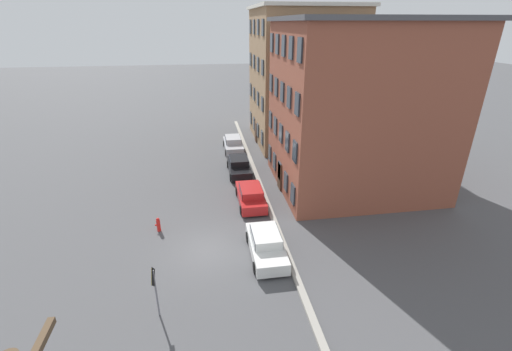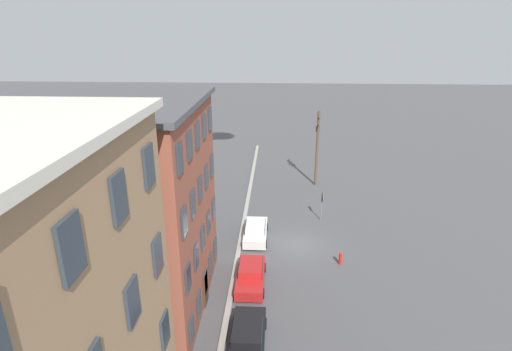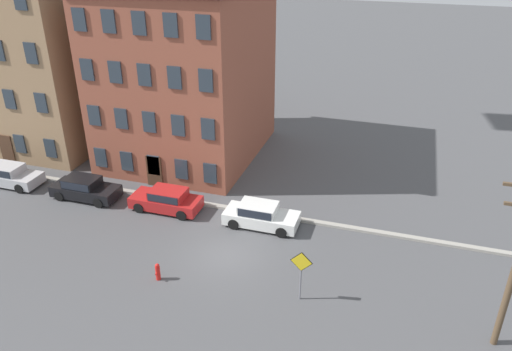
% 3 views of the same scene
% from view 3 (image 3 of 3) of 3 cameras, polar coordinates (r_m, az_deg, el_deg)
% --- Properties ---
extents(ground_plane, '(200.00, 200.00, 0.00)m').
position_cam_3_polar(ground_plane, '(27.58, -3.33, -8.94)').
color(ground_plane, '#4C4C4F').
extents(kerb_strip, '(56.00, 0.36, 0.16)m').
position_cam_3_polar(kerb_strip, '(31.07, -0.43, -4.17)').
color(kerb_strip, '#9E998E').
rests_on(kerb_strip, ground_plane).
extents(apartment_corner, '(11.06, 10.26, 13.89)m').
position_cam_3_polar(apartment_corner, '(43.10, -23.86, 12.48)').
color(apartment_corner, '#9E7A56').
rests_on(apartment_corner, ground_plane).
extents(apartment_midblock, '(10.73, 12.36, 12.69)m').
position_cam_3_polar(apartment_midblock, '(37.53, -7.97, 11.64)').
color(apartment_midblock, brown).
rests_on(apartment_midblock, ground_plane).
extents(car_silver, '(4.40, 1.92, 1.43)m').
position_cam_3_polar(car_silver, '(38.06, -26.43, 0.12)').
color(car_silver, '#B7B7BC').
rests_on(car_silver, ground_plane).
extents(car_black, '(4.40, 1.92, 1.43)m').
position_cam_3_polar(car_black, '(34.28, -19.01, -1.30)').
color(car_black, black).
rests_on(car_black, ground_plane).
extents(car_red, '(4.40, 1.92, 1.43)m').
position_cam_3_polar(car_red, '(31.58, -10.16, -2.67)').
color(car_red, '#B21E1E').
rests_on(car_red, ground_plane).
extents(car_white, '(4.40, 1.92, 1.43)m').
position_cam_3_polar(car_white, '(29.52, 0.49, -4.47)').
color(car_white, silver).
rests_on(car_white, ground_plane).
extents(caution_sign, '(1.07, 0.08, 2.75)m').
position_cam_3_polar(caution_sign, '(23.61, 5.18, -10.48)').
color(caution_sign, slate).
rests_on(caution_sign, ground_plane).
extents(fire_hydrant, '(0.24, 0.34, 0.96)m').
position_cam_3_polar(fire_hydrant, '(26.00, -11.16, -10.72)').
color(fire_hydrant, red).
rests_on(fire_hydrant, ground_plane).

